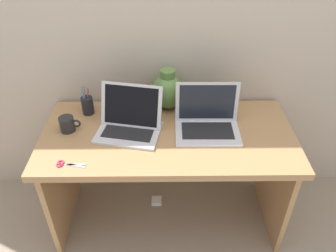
% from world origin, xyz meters
% --- Properties ---
extents(ground_plane, '(6.00, 6.00, 0.00)m').
position_xyz_m(ground_plane, '(0.00, 0.00, 0.00)').
color(ground_plane, gray).
extents(back_wall, '(4.40, 0.04, 2.40)m').
position_xyz_m(back_wall, '(0.00, 0.38, 1.20)').
color(back_wall, '#BCAD99').
rests_on(back_wall, ground).
extents(desk, '(1.41, 0.67, 0.72)m').
position_xyz_m(desk, '(0.00, 0.00, 0.56)').
color(desk, '#AD7F51').
rests_on(desk, ground).
extents(laptop_left, '(0.39, 0.32, 0.25)m').
position_xyz_m(laptop_left, '(-0.21, 0.04, 0.79)').
color(laptop_left, silver).
rests_on(laptop_left, desk).
extents(laptop_right, '(0.36, 0.26, 0.25)m').
position_xyz_m(laptop_right, '(0.22, 0.05, 0.78)').
color(laptop_right, silver).
rests_on(laptop_right, desk).
extents(green_vase, '(0.20, 0.20, 0.25)m').
position_xyz_m(green_vase, '(0.00, 0.28, 0.83)').
color(green_vase, '#5B843D').
rests_on(green_vase, desk).
extents(coffee_mug, '(0.12, 0.08, 0.09)m').
position_xyz_m(coffee_mug, '(-0.56, 0.03, 0.76)').
color(coffee_mug, black).
rests_on(coffee_mug, desk).
extents(pen_cup, '(0.07, 0.07, 0.18)m').
position_xyz_m(pen_cup, '(-0.48, 0.21, 0.78)').
color(pen_cup, black).
rests_on(pen_cup, desk).
extents(scissors, '(0.15, 0.06, 0.01)m').
position_xyz_m(scissors, '(-0.51, -0.25, 0.72)').
color(scissors, '#B7B7BC').
rests_on(scissors, desk).
extents(power_brick, '(0.07, 0.07, 0.03)m').
position_xyz_m(power_brick, '(-0.08, 0.12, 0.01)').
color(power_brick, white).
rests_on(power_brick, ground).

